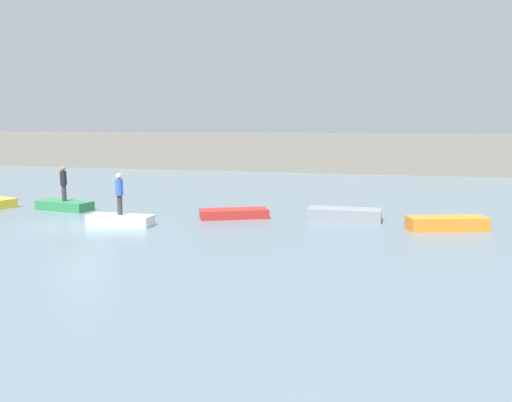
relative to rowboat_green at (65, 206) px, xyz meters
name	(u,v)px	position (x,y,z in m)	size (l,w,h in m)	color
ground_plane	(80,225)	(3.14, -3.52, -0.23)	(120.00, 120.00, 0.00)	slate
embankment_wall	(253,152)	(3.14, 24.39, 1.51)	(80.00, 1.20, 3.48)	gray
rowboat_green	(65,206)	(0.00, 0.00, 0.00)	(2.90, 1.12, 0.46)	#2D7F47
rowboat_white	(120,220)	(4.81, -3.04, 0.00)	(2.81, 0.95, 0.45)	white
rowboat_red	(234,214)	(8.97, -0.02, -0.02)	(3.11, 1.14, 0.42)	red
rowboat_grey	(345,214)	(13.97, 0.69, 0.04)	(3.24, 1.22, 0.54)	gray
rowboat_orange	(447,223)	(18.26, -0.49, 0.05)	(3.20, 1.05, 0.55)	orange
person_blue_shirt	(119,192)	(4.81, -3.04, 1.24)	(0.32, 0.32, 1.80)	#38332D
person_dark_shirt	(63,182)	(0.00, 0.00, 1.22)	(0.32, 0.32, 1.76)	#38332D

